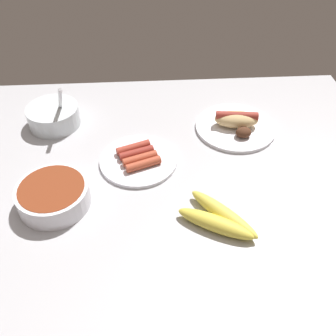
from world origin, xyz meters
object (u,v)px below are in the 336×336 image
plate_hotdog_assembled (236,124)px  bowl_chili (53,195)px  bowl_coleslaw (53,115)px  banana_bunch (219,219)px  plate_sausages (138,159)px

plate_hotdog_assembled → bowl_chili: 53.78cm
plate_hotdog_assembled → bowl_coleslaw: bearing=173.8°
bowl_chili → plate_hotdog_assembled: bearing=28.5°
plate_hotdog_assembled → bowl_chili: bearing=-151.5°
banana_bunch → plate_hotdog_assembled: size_ratio=0.79×
banana_bunch → plate_sausages: bearing=129.0°
bowl_coleslaw → bowl_chili: (4.85, -31.30, -0.30)cm
bowl_coleslaw → plate_sausages: (24.18, -17.99, -2.23)cm
bowl_coleslaw → plate_hotdog_assembled: 52.45cm
bowl_coleslaw → banana_bunch: bearing=-43.5°
bowl_coleslaw → bowl_chili: bearing=-81.2°
bowl_coleslaw → banana_bunch: bowl_coleslaw is taller
plate_hotdog_assembled → plate_sausages: bearing=-156.2°
bowl_chili → plate_sausages: size_ratio=0.82×
bowl_coleslaw → plate_hotdog_assembled: (52.12, -5.66, -1.41)cm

